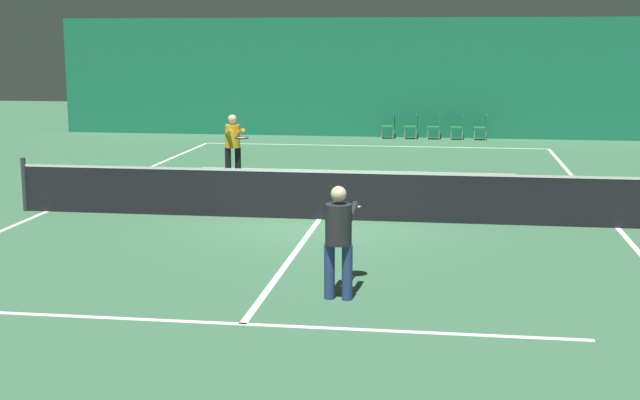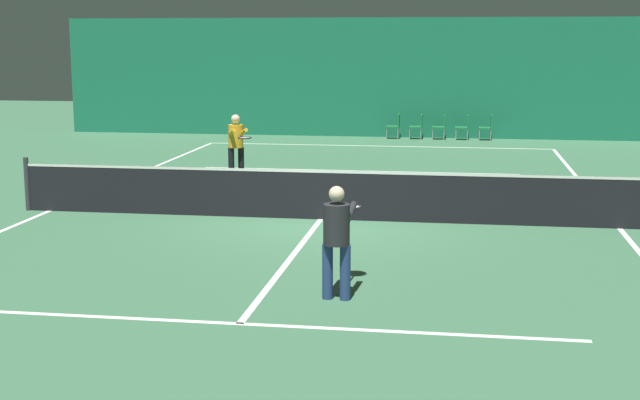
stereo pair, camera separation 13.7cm
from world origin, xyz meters
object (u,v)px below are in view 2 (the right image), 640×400
(player_far, at_px, (236,142))
(courtside_chair_4, at_px, (487,126))
(courtside_chair_0, at_px, (395,125))
(player_near, at_px, (337,233))
(courtside_chair_3, at_px, (464,126))
(courtside_chair_1, at_px, (418,125))
(tennis_net, at_px, (321,193))
(courtside_chair_2, at_px, (441,125))

(player_far, distance_m, courtside_chair_4, 11.43)
(courtside_chair_0, xyz_separation_m, courtside_chair_4, (3.12, 0.00, 0.00))
(player_near, relative_size, courtside_chair_4, 1.81)
(courtside_chair_3, distance_m, courtside_chair_4, 0.78)
(courtside_chair_3, bearing_deg, courtside_chair_1, -90.00)
(tennis_net, xyz_separation_m, courtside_chair_0, (0.40, 14.11, -0.03))
(player_far, distance_m, courtside_chair_3, 11.02)
(player_far, xyz_separation_m, courtside_chair_2, (4.76, 9.52, -0.44))
(player_near, xyz_separation_m, courtside_chair_0, (-0.62, 19.26, -0.40))
(courtside_chair_2, bearing_deg, courtside_chair_0, -90.00)
(player_near, relative_size, courtside_chair_1, 1.81)
(courtside_chair_2, bearing_deg, courtside_chair_1, -90.00)
(player_near, bearing_deg, player_far, 25.22)
(tennis_net, distance_m, courtside_chair_3, 14.38)
(courtside_chair_1, relative_size, courtside_chair_3, 1.00)
(courtside_chair_0, bearing_deg, tennis_net, -1.62)
(player_far, bearing_deg, courtside_chair_4, 119.97)
(courtside_chair_2, bearing_deg, tennis_net, -7.91)
(tennis_net, relative_size, courtside_chair_2, 14.29)
(player_far, xyz_separation_m, courtside_chair_1, (3.98, 9.52, -0.44))
(player_near, xyz_separation_m, player_far, (-3.82, 9.74, 0.03))
(player_far, relative_size, courtside_chair_0, 1.88)
(tennis_net, bearing_deg, courtside_chair_4, 75.99)
(tennis_net, relative_size, player_far, 7.60)
(courtside_chair_4, bearing_deg, courtside_chair_0, -90.00)
(tennis_net, distance_m, player_far, 5.40)
(courtside_chair_1, distance_m, courtside_chair_3, 1.56)
(player_far, xyz_separation_m, courtside_chair_4, (6.32, 9.52, -0.44))
(tennis_net, distance_m, courtside_chair_2, 14.25)
(player_far, relative_size, courtside_chair_1, 1.88)
(tennis_net, xyz_separation_m, courtside_chair_1, (1.18, 14.11, -0.03))
(player_far, relative_size, courtside_chair_2, 1.88)
(player_near, height_order, courtside_chair_3, player_near)
(tennis_net, bearing_deg, courtside_chair_2, 82.09)
(tennis_net, distance_m, courtside_chair_0, 14.12)
(player_near, distance_m, courtside_chair_1, 19.26)
(courtside_chair_2, height_order, courtside_chair_4, same)
(player_near, bearing_deg, courtside_chair_3, -1.30)
(tennis_net, xyz_separation_m, player_far, (-2.80, 4.59, 0.41))
(courtside_chair_3, bearing_deg, tennis_net, -10.99)
(courtside_chair_1, bearing_deg, tennis_net, -4.78)
(tennis_net, xyz_separation_m, player_near, (1.02, -5.14, 0.38))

